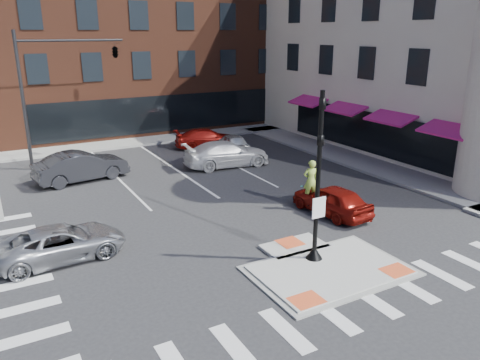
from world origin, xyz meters
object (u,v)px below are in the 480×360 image
red_sedan (332,200)px  bg_car_red (207,138)px  bg_car_dark (81,166)px  cyclist (310,193)px  white_pickup (227,154)px  silver_suv (62,243)px  bg_car_silver (232,143)px

red_sedan → bg_car_red: 14.23m
red_sedan → bg_car_dark: bearing=-55.6°
bg_car_red → cyclist: bearing=-173.2°
white_pickup → cyclist: (-0.04, -8.39, 0.03)m
bg_car_dark → cyclist: cyclist is taller
bg_car_red → cyclist: size_ratio=1.93×
white_pickup → bg_car_red: (1.00, 4.90, -0.10)m
silver_suv → red_sedan: (11.35, -1.32, 0.05)m
silver_suv → bg_car_dark: bearing=-18.4°
white_pickup → bg_car_silver: bearing=-27.6°
red_sedan → bg_car_red: (0.54, 14.21, -0.01)m
red_sedan → bg_car_dark: (-8.82, 10.59, 0.14)m
silver_suv → red_sedan: size_ratio=1.13×
bg_car_dark → bg_car_red: (9.37, 3.63, -0.16)m
white_pickup → bg_car_silver: size_ratio=1.40×
white_pickup → bg_car_dark: bg_car_dark is taller
white_pickup → bg_car_red: 5.00m
white_pickup → bg_car_silver: white_pickup is taller
red_sedan → bg_car_silver: (1.50, 12.30, -0.04)m
red_sedan → bg_car_silver: size_ratio=1.06×
silver_suv → red_sedan: 11.43m
white_pickup → cyclist: size_ratio=2.23×
red_sedan → white_pickup: (-0.46, 9.32, 0.09)m
bg_car_dark → silver_suv: bearing=155.4°
silver_suv → white_pickup: bearing=-56.9°
silver_suv → bg_car_red: bg_car_red is taller
red_sedan → cyclist: cyclist is taller
silver_suv → bg_car_silver: (12.85, 10.99, 0.01)m
bg_car_red → red_sedan: bearing=-170.8°
bg_car_red → cyclist: 13.33m
silver_suv → red_sedan: red_sedan is taller
white_pickup → cyclist: cyclist is taller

